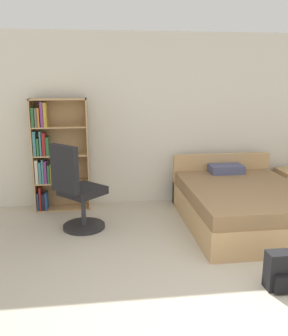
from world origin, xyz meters
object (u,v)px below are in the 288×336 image
object	(u,v)px
bookshelf	(53,155)
backpack_black	(282,272)
bed	(242,204)
office_chair	(77,192)

from	to	relation	value
bookshelf	backpack_black	xyz separation A→B (m)	(2.33, -2.51, -0.66)
backpack_black	bed	bearing A→B (deg)	81.47
bookshelf	office_chair	bearing A→B (deg)	-67.00
office_chair	backpack_black	distance (m)	2.59
bookshelf	backpack_black	size ratio (longest dim) A/B	4.45
bookshelf	office_chair	distance (m)	0.98
bed	office_chair	xyz separation A→B (m)	(-2.21, 0.06, 0.25)
bookshelf	backpack_black	distance (m)	3.49
office_chair	bookshelf	bearing A→B (deg)	113.00
bed	office_chair	bearing A→B (deg)	178.55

